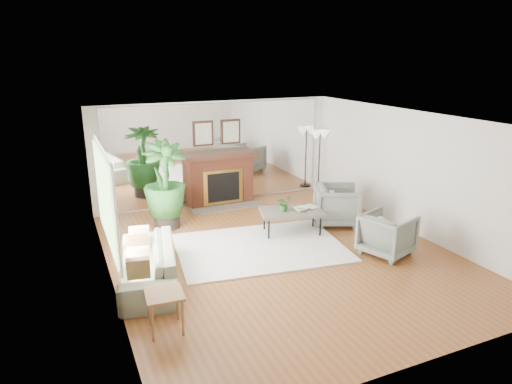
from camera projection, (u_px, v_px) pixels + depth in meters
name	position (u px, v px, depth m)	size (l,w,h in m)	color
ground	(280.00, 254.00, 8.49)	(7.00, 7.00, 0.00)	brown
wall_left	(107.00, 212.00, 6.97)	(0.02, 7.00, 2.50)	silver
wall_right	(412.00, 173.00, 9.29)	(0.02, 7.00, 2.50)	silver
wall_back	(217.00, 153.00, 11.18)	(6.00, 0.02, 2.50)	silver
mirror_panel	(217.00, 153.00, 11.17)	(5.40, 0.04, 2.40)	silver
window_panel	(105.00, 198.00, 7.30)	(0.04, 2.40, 1.50)	#B2E09E
fireplace	(220.00, 178.00, 11.15)	(1.85, 0.83, 2.05)	brown
area_rug	(260.00, 247.00, 8.72)	(3.12, 2.23, 0.03)	white
coffee_table	(292.00, 212.00, 9.30)	(1.42, 1.04, 0.51)	#5E554A
sofa	(148.00, 264.00, 7.36)	(2.18, 0.85, 0.64)	gray
armchair_back	(337.00, 205.00, 9.87)	(0.92, 0.95, 0.86)	slate
armchair_front	(387.00, 234.00, 8.38)	(0.83, 0.85, 0.78)	slate
side_table	(165.00, 299.00, 6.00)	(0.52, 0.52, 0.55)	brown
potted_ficus	(165.00, 182.00, 9.51)	(1.02, 1.02, 1.88)	black
floor_lamp	(320.00, 140.00, 11.84)	(0.54, 0.30, 1.67)	black
tabletop_plant	(284.00, 203.00, 9.22)	(0.29, 0.25, 0.32)	#2C6525
fruit_bowl	(300.00, 209.00, 9.27)	(0.26, 0.26, 0.07)	brown
book	(307.00, 208.00, 9.42)	(0.22, 0.29, 0.02)	brown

